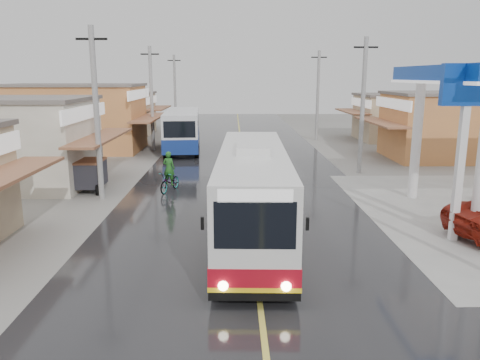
{
  "coord_description": "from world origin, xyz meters",
  "views": [
    {
      "loc": [
        -0.68,
        -12.84,
        5.79
      ],
      "look_at": [
        -0.42,
        5.14,
        1.78
      ],
      "focal_mm": 35.0,
      "sensor_mm": 36.0,
      "label": 1
    }
  ],
  "objects": [
    {
      "name": "centre_line",
      "position": [
        0.0,
        15.0,
        0.02
      ],
      "size": [
        0.15,
        90.0,
        0.01
      ],
      "primitive_type": "cube",
      "color": "#D8CC4C",
      "rests_on": "road"
    },
    {
      "name": "utility_poles_left",
      "position": [
        -7.0,
        16.0,
        0.0
      ],
      "size": [
        1.6,
        50.0,
        8.0
      ],
      "primitive_type": null,
      "color": "gray",
      "rests_on": "ground"
    },
    {
      "name": "utility_poles_right",
      "position": [
        7.0,
        15.0,
        0.0
      ],
      "size": [
        1.6,
        36.0,
        8.0
      ],
      "primitive_type": null,
      "color": "gray",
      "rests_on": "ground"
    },
    {
      "name": "second_bus",
      "position": [
        -4.66,
        23.82,
        1.68
      ],
      "size": [
        3.13,
        9.53,
        3.12
      ],
      "rotation": [
        0.0,
        0.0,
        0.06
      ],
      "color": "silver",
      "rests_on": "road"
    },
    {
      "name": "shopfronts_left",
      "position": [
        -13.0,
        18.0,
        0.0
      ],
      "size": [
        11.0,
        44.0,
        5.2
      ],
      "primitive_type": null,
      "color": "#9F876D",
      "rests_on": "ground"
    },
    {
      "name": "road",
      "position": [
        0.0,
        15.0,
        0.01
      ],
      "size": [
        12.0,
        90.0,
        0.02
      ],
      "primitive_type": "cube",
      "color": "black",
      "rests_on": "ground"
    },
    {
      "name": "coach_bus",
      "position": [
        0.01,
        3.46,
        1.69
      ],
      "size": [
        2.85,
        11.26,
        3.49
      ],
      "rotation": [
        0.0,
        0.0,
        -0.03
      ],
      "color": "silver",
      "rests_on": "road"
    },
    {
      "name": "cyclist",
      "position": [
        -3.92,
        10.42,
        0.69
      ],
      "size": [
        1.29,
        2.07,
        2.11
      ],
      "rotation": [
        0.0,
        0.0,
        -0.34
      ],
      "color": "black",
      "rests_on": "ground"
    },
    {
      "name": "tricycle_near",
      "position": [
        -7.98,
        10.56,
        0.93
      ],
      "size": [
        1.41,
        2.13,
        1.63
      ],
      "rotation": [
        0.0,
        0.0,
        0.0
      ],
      "color": "#26262D",
      "rests_on": "ground"
    },
    {
      "name": "ground",
      "position": [
        0.0,
        0.0,
        0.0
      ],
      "size": [
        120.0,
        120.0,
        0.0
      ],
      "primitive_type": "plane",
      "color": "slate",
      "rests_on": "ground"
    }
  ]
}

